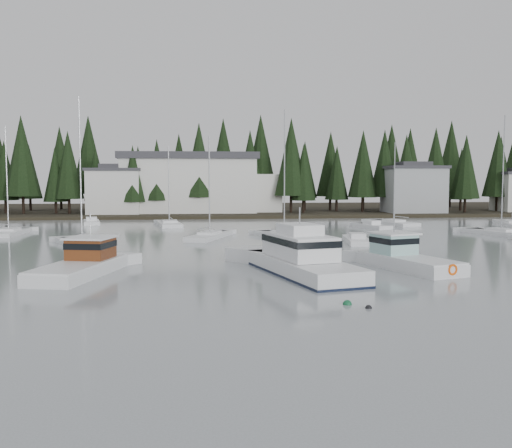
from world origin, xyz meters
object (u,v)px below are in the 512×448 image
(house_west, at_px, (115,190))
(harbor_inn, at_px, (200,184))
(lobster_boat_brown, at_px, (81,267))
(runabout_1, at_px, (357,242))
(sailboat_4, at_px, (394,224))
(runabout_4, at_px, (372,227))
(cabin_cruiser_center, at_px, (302,263))
(sailboat_10, at_px, (9,234))
(sailboat_8, at_px, (284,237))
(runabout_3, at_px, (92,223))
(sailboat_7, at_px, (82,245))
(house_east_a, at_px, (413,188))
(sailboat_1, at_px, (169,225))
(lobster_boat_teal, at_px, (405,261))
(sailboat_6, at_px, (501,234))
(sailboat_5, at_px, (512,225))
(sailboat_2, at_px, (210,238))

(house_west, xyz_separation_m, harbor_inn, (15.04, 3.34, 1.12))
(lobster_boat_brown, distance_m, runabout_1, 29.69)
(sailboat_4, height_order, runabout_4, sailboat_4)
(sailboat_4, distance_m, runabout_1, 25.58)
(house_west, relative_size, lobster_boat_brown, 0.94)
(cabin_cruiser_center, height_order, sailboat_10, sailboat_10)
(sailboat_8, distance_m, runabout_3, 33.81)
(harbor_inn, height_order, runabout_1, harbor_inn)
(runabout_4, bearing_deg, sailboat_7, 98.34)
(house_east_a, relative_size, sailboat_1, 0.91)
(lobster_boat_brown, distance_m, sailboat_1, 41.53)
(lobster_boat_teal, height_order, sailboat_10, sailboat_10)
(house_east_a, relative_size, runabout_3, 1.60)
(sailboat_6, height_order, runabout_1, sailboat_6)
(house_east_a, xyz_separation_m, runabout_3, (-54.87, -16.43, -4.77))
(sailboat_5, bearing_deg, house_east_a, 25.94)
(sailboat_4, xyz_separation_m, runabout_1, (-11.71, -22.74, 0.07))
(sailboat_2, height_order, sailboat_6, sailboat_6)
(lobster_boat_brown, height_order, sailboat_1, sailboat_1)
(cabin_cruiser_center, distance_m, runabout_3, 52.10)
(harbor_inn, xyz_separation_m, sailboat_8, (9.26, -43.34, -5.69))
(sailboat_4, xyz_separation_m, sailboat_10, (-50.23, -10.12, 0.01))
(sailboat_10, xyz_separation_m, runabout_1, (38.51, -12.62, 0.06))
(harbor_inn, xyz_separation_m, runabout_4, (22.88, -31.44, -5.64))
(sailboat_6, height_order, runabout_3, sailboat_6)
(sailboat_2, bearing_deg, runabout_1, -92.93)
(runabout_3, bearing_deg, sailboat_4, -109.08)
(sailboat_8, xyz_separation_m, runabout_3, (-25.17, 22.57, 0.05))
(house_east_a, xyz_separation_m, sailboat_6, (-3.85, -38.03, -4.83))
(house_west, bearing_deg, sailboat_4, -28.28)
(sailboat_5, height_order, sailboat_7, sailboat_7)
(sailboat_10, bearing_deg, runabout_4, -82.80)
(harbor_inn, relative_size, sailboat_5, 2.06)
(house_west, bearing_deg, harbor_inn, 12.52)
(sailboat_8, relative_size, runabout_3, 2.22)
(house_west, distance_m, sailboat_2, 42.84)
(sailboat_2, distance_m, sailboat_6, 34.12)
(sailboat_8, bearing_deg, sailboat_1, 14.24)
(house_east_a, relative_size, sailboat_6, 0.73)
(harbor_inn, distance_m, sailboat_10, 43.23)
(sailboat_2, xyz_separation_m, sailboat_7, (-12.60, -5.97, 0.02))
(sailboat_8, bearing_deg, runabout_1, -153.03)
(sailboat_2, height_order, runabout_3, sailboat_2)
(sailboat_2, bearing_deg, sailboat_10, 94.69)
(house_west, height_order, house_east_a, house_east_a)
(sailboat_6, height_order, sailboat_10, sailboat_6)
(lobster_boat_teal, relative_size, runabout_3, 1.41)
(runabout_3, bearing_deg, cabin_cruiser_center, -165.84)
(harbor_inn, xyz_separation_m, runabout_1, (15.97, -49.07, -5.64))
(sailboat_8, height_order, sailboat_10, sailboat_8)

